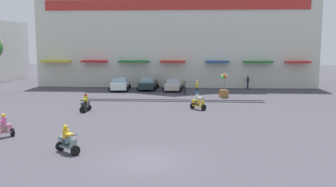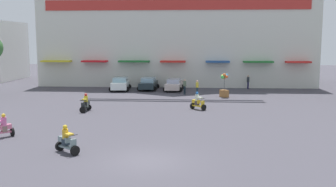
{
  "view_description": "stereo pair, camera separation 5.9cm",
  "coord_description": "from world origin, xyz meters",
  "px_view_note": "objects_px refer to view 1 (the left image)",
  "views": [
    {
      "loc": [
        2.28,
        -18.28,
        5.88
      ],
      "look_at": [
        0.27,
        12.26,
        1.68
      ],
      "focal_mm": 41.23,
      "sensor_mm": 36.0,
      "label": 1
    },
    {
      "loc": [
        2.33,
        -18.28,
        5.88
      ],
      "look_at": [
        0.27,
        12.26,
        1.68
      ],
      "focal_mm": 41.23,
      "sensor_mm": 36.0,
      "label": 2
    }
  ],
  "objects_px": {
    "scooter_rider_3": "(3,128)",
    "scooter_rider_4": "(86,104)",
    "scooter_rider_2": "(67,142)",
    "parked_car_1": "(148,84)",
    "pedestrian_2": "(184,86)",
    "scooter_rider_0": "(198,102)",
    "parked_car_0": "(120,84)",
    "parked_car_2": "(174,85)",
    "pedestrian_0": "(197,87)",
    "pedestrian_1": "(248,81)",
    "balloon_vendor_cart": "(224,86)"
  },
  "relations": [
    {
      "from": "balloon_vendor_cart",
      "to": "scooter_rider_3",
      "type": "bearing_deg",
      "value": -129.35
    },
    {
      "from": "scooter_rider_0",
      "to": "pedestrian_0",
      "type": "distance_m",
      "value": 8.82
    },
    {
      "from": "parked_car_2",
      "to": "pedestrian_2",
      "type": "height_order",
      "value": "pedestrian_2"
    },
    {
      "from": "scooter_rider_2",
      "to": "parked_car_1",
      "type": "bearing_deg",
      "value": 87.43
    },
    {
      "from": "parked_car_1",
      "to": "scooter_rider_4",
      "type": "xyz_separation_m",
      "value": [
        -3.54,
        -14.63,
        -0.12
      ]
    },
    {
      "from": "parked_car_2",
      "to": "scooter_rider_3",
      "type": "relative_size",
      "value": 3.04
    },
    {
      "from": "parked_car_1",
      "to": "pedestrian_2",
      "type": "relative_size",
      "value": 2.6
    },
    {
      "from": "pedestrian_1",
      "to": "pedestrian_2",
      "type": "xyz_separation_m",
      "value": [
        -7.62,
        -5.28,
        -0.03
      ]
    },
    {
      "from": "pedestrian_0",
      "to": "pedestrian_2",
      "type": "height_order",
      "value": "pedestrian_2"
    },
    {
      "from": "scooter_rider_0",
      "to": "scooter_rider_2",
      "type": "relative_size",
      "value": 1.03
    },
    {
      "from": "parked_car_1",
      "to": "scooter_rider_4",
      "type": "bearing_deg",
      "value": -103.61
    },
    {
      "from": "scooter_rider_2",
      "to": "balloon_vendor_cart",
      "type": "relative_size",
      "value": 0.59
    },
    {
      "from": "pedestrian_0",
      "to": "pedestrian_2",
      "type": "relative_size",
      "value": 0.97
    },
    {
      "from": "parked_car_0",
      "to": "scooter_rider_3",
      "type": "xyz_separation_m",
      "value": [
        -2.92,
        -22.73,
        -0.19
      ]
    },
    {
      "from": "parked_car_0",
      "to": "parked_car_2",
      "type": "relative_size",
      "value": 0.97
    },
    {
      "from": "parked_car_0",
      "to": "scooter_rider_2",
      "type": "bearing_deg",
      "value": -85.37
    },
    {
      "from": "parked_car_0",
      "to": "scooter_rider_4",
      "type": "distance_m",
      "value": 13.85
    },
    {
      "from": "parked_car_0",
      "to": "parked_car_2",
      "type": "height_order",
      "value": "parked_car_0"
    },
    {
      "from": "parked_car_1",
      "to": "pedestrian_1",
      "type": "relative_size",
      "value": 2.55
    },
    {
      "from": "scooter_rider_0",
      "to": "pedestrian_2",
      "type": "distance_m",
      "value": 9.48
    },
    {
      "from": "parked_car_0",
      "to": "balloon_vendor_cart",
      "type": "relative_size",
      "value": 1.72
    },
    {
      "from": "parked_car_0",
      "to": "scooter_rider_3",
      "type": "relative_size",
      "value": 2.95
    },
    {
      "from": "pedestrian_1",
      "to": "scooter_rider_4",
      "type": "bearing_deg",
      "value": -133.9
    },
    {
      "from": "parked_car_1",
      "to": "scooter_rider_2",
      "type": "bearing_deg",
      "value": -92.57
    },
    {
      "from": "parked_car_1",
      "to": "parked_car_2",
      "type": "relative_size",
      "value": 0.97
    },
    {
      "from": "parked_car_2",
      "to": "scooter_rider_0",
      "type": "height_order",
      "value": "scooter_rider_0"
    },
    {
      "from": "pedestrian_1",
      "to": "parked_car_2",
      "type": "bearing_deg",
      "value": -166.49
    },
    {
      "from": "parked_car_1",
      "to": "pedestrian_0",
      "type": "relative_size",
      "value": 2.67
    },
    {
      "from": "scooter_rider_2",
      "to": "pedestrian_2",
      "type": "height_order",
      "value": "pedestrian_2"
    },
    {
      "from": "balloon_vendor_cart",
      "to": "pedestrian_1",
      "type": "bearing_deg",
      "value": 63.94
    },
    {
      "from": "scooter_rider_2",
      "to": "scooter_rider_3",
      "type": "height_order",
      "value": "scooter_rider_2"
    },
    {
      "from": "scooter_rider_0",
      "to": "pedestrian_1",
      "type": "distance_m",
      "value": 15.94
    },
    {
      "from": "balloon_vendor_cart",
      "to": "parked_car_0",
      "type": "bearing_deg",
      "value": 158.68
    },
    {
      "from": "parked_car_2",
      "to": "scooter_rider_4",
      "type": "distance_m",
      "value": 15.57
    },
    {
      "from": "scooter_rider_4",
      "to": "scooter_rider_3",
      "type": "bearing_deg",
      "value": -106.59
    },
    {
      "from": "scooter_rider_2",
      "to": "pedestrian_2",
      "type": "bearing_deg",
      "value": 76.11
    },
    {
      "from": "scooter_rider_3",
      "to": "parked_car_2",
      "type": "bearing_deg",
      "value": 67.95
    },
    {
      "from": "pedestrian_1",
      "to": "pedestrian_2",
      "type": "height_order",
      "value": "pedestrian_1"
    },
    {
      "from": "scooter_rider_0",
      "to": "parked_car_0",
      "type": "bearing_deg",
      "value": 126.52
    },
    {
      "from": "parked_car_2",
      "to": "scooter_rider_2",
      "type": "height_order",
      "value": "scooter_rider_2"
    },
    {
      "from": "scooter_rider_3",
      "to": "scooter_rider_4",
      "type": "relative_size",
      "value": 0.97
    },
    {
      "from": "balloon_vendor_cart",
      "to": "parked_car_1",
      "type": "bearing_deg",
      "value": 147.82
    },
    {
      "from": "scooter_rider_2",
      "to": "balloon_vendor_cart",
      "type": "distance_m",
      "value": 23.24
    },
    {
      "from": "parked_car_2",
      "to": "pedestrian_1",
      "type": "height_order",
      "value": "pedestrian_1"
    },
    {
      "from": "pedestrian_2",
      "to": "balloon_vendor_cart",
      "type": "distance_m",
      "value": 4.54
    },
    {
      "from": "scooter_rider_0",
      "to": "pedestrian_1",
      "type": "xyz_separation_m",
      "value": [
        6.26,
        14.65,
        0.36
      ]
    },
    {
      "from": "scooter_rider_2",
      "to": "pedestrian_1",
      "type": "xyz_separation_m",
      "value": [
        13.27,
        28.09,
        0.37
      ]
    },
    {
      "from": "pedestrian_1",
      "to": "pedestrian_2",
      "type": "bearing_deg",
      "value": -145.31
    },
    {
      "from": "scooter_rider_3",
      "to": "scooter_rider_0",
      "type": "bearing_deg",
      "value": 41.07
    },
    {
      "from": "scooter_rider_3",
      "to": "parked_car_1",
      "type": "bearing_deg",
      "value": 75.25
    }
  ]
}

